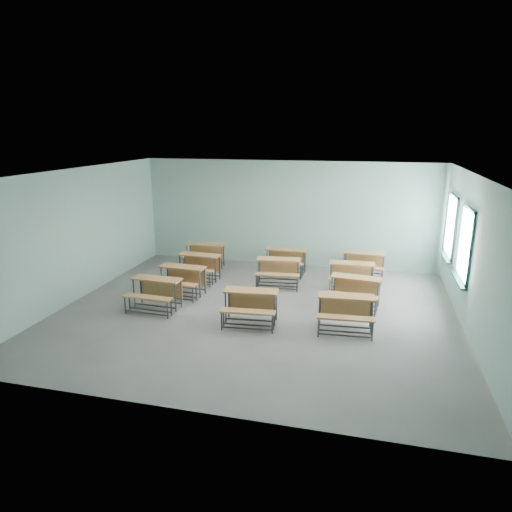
# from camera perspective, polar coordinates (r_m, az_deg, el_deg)

# --- Properties ---
(room) EXTENTS (9.04, 8.04, 3.24)m
(room) POSITION_cam_1_polar(r_m,az_deg,el_deg) (10.18, 0.49, 1.40)
(room) COLOR gray
(room) RESTS_ON ground
(desk_unit_r0c0) EXTENTS (1.20, 0.83, 0.73)m
(desk_unit_r0c0) POSITION_cam_1_polar(r_m,az_deg,el_deg) (10.91, -12.49, -4.08)
(desk_unit_r0c0) COLOR #A76E3C
(desk_unit_r0c0) RESTS_ON ground
(desk_unit_r0c1) EXTENTS (1.23, 0.89, 0.73)m
(desk_unit_r0c1) POSITION_cam_1_polar(r_m,az_deg,el_deg) (9.89, -0.71, -5.78)
(desk_unit_r0c1) COLOR #A76E3C
(desk_unit_r0c1) RESTS_ON ground
(desk_unit_r0c2) EXTENTS (1.22, 0.87, 0.73)m
(desk_unit_r0c2) POSITION_cam_1_polar(r_m,az_deg,el_deg) (9.75, 11.15, -6.39)
(desk_unit_r0c2) COLOR #A76E3C
(desk_unit_r0c2) RESTS_ON ground
(desk_unit_r1c0) EXTENTS (1.22, 0.87, 0.73)m
(desk_unit_r1c0) POSITION_cam_1_polar(r_m,az_deg,el_deg) (11.72, -9.34, -2.52)
(desk_unit_r1c0) COLOR #A76E3C
(desk_unit_r1c0) RESTS_ON ground
(desk_unit_r1c2) EXTENTS (1.25, 0.92, 0.73)m
(desk_unit_r1c2) POSITION_cam_1_polar(r_m,az_deg,el_deg) (11.00, 12.27, -3.90)
(desk_unit_r1c2) COLOR #A76E3C
(desk_unit_r1c2) RESTS_ON ground
(desk_unit_r2c0) EXTENTS (1.22, 0.86, 0.73)m
(desk_unit_r2c0) POSITION_cam_1_polar(r_m,az_deg,el_deg) (12.77, -7.24, -0.93)
(desk_unit_r2c0) COLOR #A76E3C
(desk_unit_r2c0) RESTS_ON ground
(desk_unit_r2c1) EXTENTS (1.25, 0.91, 0.73)m
(desk_unit_r2c1) POSITION_cam_1_polar(r_m,az_deg,el_deg) (12.25, 2.79, -1.53)
(desk_unit_r2c1) COLOR #A76E3C
(desk_unit_r2c1) RESTS_ON ground
(desk_unit_r2c2) EXTENTS (1.22, 0.86, 0.73)m
(desk_unit_r2c2) POSITION_cam_1_polar(r_m,az_deg,el_deg) (12.12, 11.87, -2.04)
(desk_unit_r2c2) COLOR #A76E3C
(desk_unit_r2c2) RESTS_ON ground
(desk_unit_r3c0) EXTENTS (1.24, 0.89, 0.73)m
(desk_unit_r3c0) POSITION_cam_1_polar(r_m,az_deg,el_deg) (13.92, -6.45, 0.48)
(desk_unit_r3c0) COLOR #A76E3C
(desk_unit_r3c0) RESTS_ON ground
(desk_unit_r3c1) EXTENTS (1.19, 0.82, 0.73)m
(desk_unit_r3c1) POSITION_cam_1_polar(r_m,az_deg,el_deg) (13.28, 3.69, -0.18)
(desk_unit_r3c1) COLOR #A76E3C
(desk_unit_r3c1) RESTS_ON ground
(desk_unit_r3c2) EXTENTS (1.22, 0.87, 0.73)m
(desk_unit_r3c2) POSITION_cam_1_polar(r_m,az_deg,el_deg) (13.20, 13.30, -0.68)
(desk_unit_r3c2) COLOR #A76E3C
(desk_unit_r3c2) RESTS_ON ground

